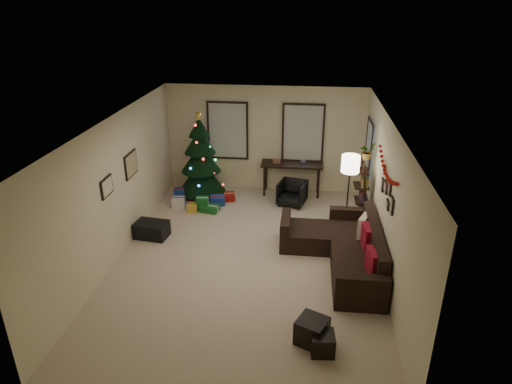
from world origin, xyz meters
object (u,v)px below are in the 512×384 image
at_px(christmas_tree, 201,161).
at_px(bookshelf, 363,196).
at_px(desk_chair, 292,193).
at_px(sofa, 344,249).
at_px(desk, 292,167).

distance_m(christmas_tree, bookshelf, 4.07).
bearing_deg(desk_chair, christmas_tree, -172.97).
bearing_deg(bookshelf, christmas_tree, 161.16).
height_order(christmas_tree, desk_chair, christmas_tree).
distance_m(sofa, desk, 3.37).
xyz_separation_m(sofa, bookshelf, (0.45, 1.49, 0.47)).
distance_m(christmas_tree, desk, 2.29).
xyz_separation_m(sofa, desk_chair, (-1.09, 2.50, 0.02)).
bearing_deg(desk, desk_chair, -86.08).
xyz_separation_m(christmas_tree, desk_chair, (2.30, -0.31, -0.62)).
distance_m(desk_chair, bookshelf, 1.90).
relative_size(sofa, desk_chair, 4.49).
relative_size(sofa, bookshelf, 1.75).
bearing_deg(christmas_tree, desk_chair, -7.63).
relative_size(desk, bookshelf, 1.00).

